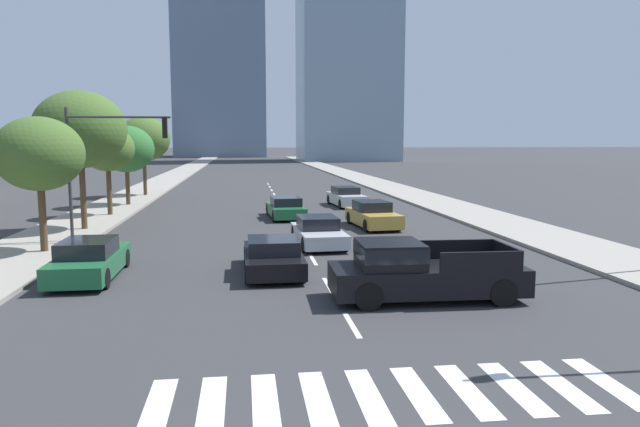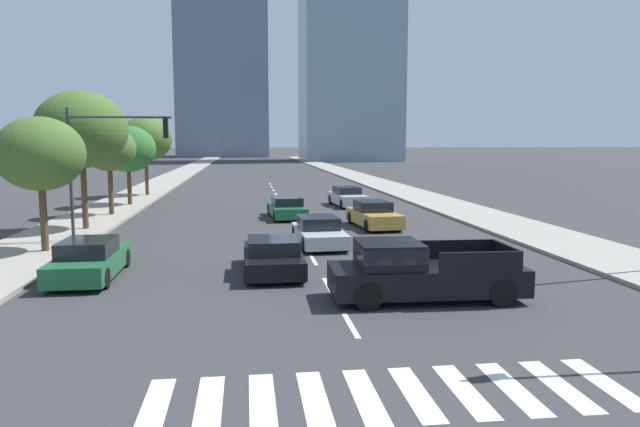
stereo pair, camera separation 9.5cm
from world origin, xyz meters
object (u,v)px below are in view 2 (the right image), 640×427
(sedan_green_1, at_px, (287,208))
(sedan_gold_4, at_px, (374,215))
(sedan_silver_0, at_px, (347,197))
(street_tree_fifth, at_px, (145,139))
(sedan_silver_2, at_px, (319,232))
(sedan_black_5, at_px, (273,256))
(street_tree_nearest, at_px, (40,154))
(street_tree_fourth, at_px, (128,149))
(street_tree_second, at_px, (81,130))
(street_tree_third, at_px, (109,149))
(pickup_truck, at_px, (417,271))
(sedan_green_3, at_px, (90,260))
(traffic_signal_far, at_px, (108,150))

(sedan_green_1, xyz_separation_m, sedan_gold_4, (4.22, -4.24, 0.04))
(sedan_silver_0, distance_m, sedan_green_1, 7.41)
(street_tree_fifth, bearing_deg, sedan_silver_2, -65.35)
(sedan_silver_0, distance_m, sedan_gold_4, 10.07)
(sedan_green_1, height_order, sedan_black_5, sedan_green_1)
(sedan_gold_4, distance_m, street_tree_nearest, 15.86)
(street_tree_fourth, height_order, street_tree_fifth, street_tree_fifth)
(street_tree_second, relative_size, street_tree_third, 1.30)
(pickup_truck, relative_size, street_tree_fifth, 0.88)
(sedan_green_3, bearing_deg, street_tree_fifth, 5.49)
(street_tree_third, relative_size, street_tree_fourth, 0.96)
(street_tree_fourth, bearing_deg, pickup_truck, -63.88)
(street_tree_fourth, bearing_deg, traffic_signal_far, -82.29)
(sedan_silver_2, height_order, street_tree_nearest, street_tree_nearest)
(street_tree_fifth, bearing_deg, traffic_signal_far, -84.79)
(sedan_silver_0, bearing_deg, street_tree_nearest, -48.76)
(sedan_silver_2, bearing_deg, sedan_silver_0, 163.09)
(street_tree_fifth, bearing_deg, sedan_black_5, -73.18)
(pickup_truck, distance_m, sedan_silver_0, 24.21)
(street_tree_fifth, bearing_deg, sedan_gold_4, -52.62)
(pickup_truck, relative_size, sedan_gold_4, 1.16)
(pickup_truck, height_order, sedan_green_1, pickup_truck)
(sedan_silver_0, bearing_deg, street_tree_fifth, -126.44)
(sedan_green_1, xyz_separation_m, traffic_signal_far, (-8.18, -7.53, 3.50))
(pickup_truck, xyz_separation_m, sedan_green_1, (-2.40, 18.29, -0.24))
(sedan_green_1, height_order, street_tree_second, street_tree_second)
(sedan_gold_4, bearing_deg, sedan_green_1, -140.38)
(sedan_green_3, bearing_deg, sedan_black_5, -89.38)
(sedan_green_3, xyz_separation_m, traffic_signal_far, (-0.77, 6.84, 3.47))
(street_tree_nearest, distance_m, street_tree_fifth, 24.60)
(sedan_green_3, distance_m, street_tree_second, 11.65)
(street_tree_second, bearing_deg, street_tree_fifth, 90.00)
(sedan_green_1, relative_size, sedan_black_5, 1.06)
(street_tree_second, relative_size, street_tree_fifth, 1.08)
(sedan_green_3, bearing_deg, traffic_signal_far, 6.42)
(sedan_black_5, bearing_deg, sedan_silver_2, -23.65)
(sedan_silver_0, xyz_separation_m, street_tree_second, (-14.78, -9.77, 4.37))
(sedan_black_5, bearing_deg, sedan_gold_4, -29.78)
(street_tree_nearest, bearing_deg, traffic_signal_far, 50.19)
(pickup_truck, bearing_deg, sedan_green_1, -81.23)
(sedan_silver_0, xyz_separation_m, street_tree_third, (-14.78, -4.04, 3.36))
(sedan_silver_0, relative_size, sedan_green_3, 1.03)
(sedan_silver_2, relative_size, street_tree_third, 0.91)
(street_tree_fifth, bearing_deg, sedan_green_3, -84.50)
(sedan_green_3, bearing_deg, sedan_green_1, -27.27)
(street_tree_fourth, bearing_deg, street_tree_second, -90.00)
(sedan_black_5, bearing_deg, street_tree_fifth, 16.45)
(pickup_truck, height_order, street_tree_third, street_tree_third)
(street_tree_fifth, bearing_deg, sedan_silver_0, -30.82)
(sedan_gold_4, xyz_separation_m, street_tree_third, (-14.42, 6.02, 3.35))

